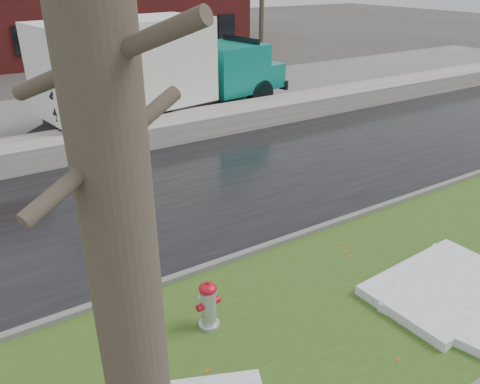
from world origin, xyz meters
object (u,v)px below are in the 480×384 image
tree (110,159)px  worker (60,104)px  fire_hydrant (208,303)px  box_truck (157,69)px

tree → worker: (1.90, 11.69, -2.44)m
worker → fire_hydrant: bearing=87.0°
box_truck → worker: box_truck is taller
tree → box_truck: size_ratio=0.67×
fire_hydrant → worker: (0.08, 9.75, 1.07)m
tree → worker: bearing=80.8°
fire_hydrant → worker: 9.81m
box_truck → worker: size_ratio=7.09×
tree → worker: size_ratio=4.77×
worker → tree: bearing=78.2°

